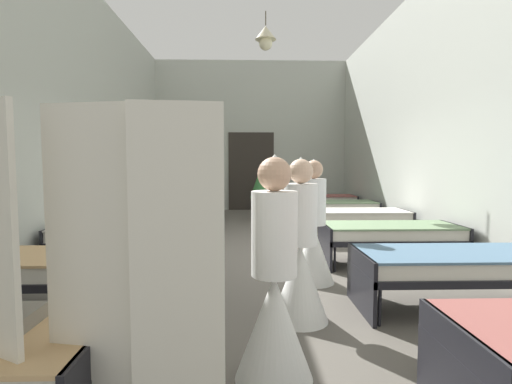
{
  "coord_description": "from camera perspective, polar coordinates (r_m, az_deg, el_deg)",
  "views": [
    {
      "loc": [
        -0.19,
        -6.13,
        1.42
      ],
      "look_at": [
        0.0,
        0.47,
        0.94
      ],
      "focal_mm": 26.82,
      "sensor_mm": 36.0,
      "label": 1
    }
  ],
  "objects": [
    {
      "name": "nurse_near_aisle",
      "position": [
        2.61,
        2.82,
        -15.9
      ],
      "size": [
        0.52,
        0.52,
        1.49
      ],
      "rotation": [
        0.0,
        0.0,
        1.92
      ],
      "color": "white",
      "rests_on": "ground"
    },
    {
      "name": "bed_left_row_3",
      "position": [
        7.24,
        -15.01,
        -3.78
      ],
      "size": [
        1.9,
        0.84,
        0.57
      ],
      "color": "black",
      "rests_on": "ground"
    },
    {
      "name": "bed_right_row_1",
      "position": [
        4.26,
        27.63,
        -9.67
      ],
      "size": [
        1.9,
        0.84,
        0.57
      ],
      "color": "black",
      "rests_on": "ground"
    },
    {
      "name": "bed_left_row_2",
      "position": [
        5.63,
        -19.0,
        -6.11
      ],
      "size": [
        1.9,
        0.84,
        0.57
      ],
      "color": "black",
      "rests_on": "ground"
    },
    {
      "name": "potted_plant",
      "position": [
        9.66,
        0.59,
        0.34
      ],
      "size": [
        0.5,
        0.5,
        1.3
      ],
      "color": "brown",
      "rests_on": "ground"
    },
    {
      "name": "bed_right_row_2",
      "position": [
        5.76,
        19.36,
        -5.9
      ],
      "size": [
        1.9,
        0.84,
        0.57
      ],
      "color": "black",
      "rests_on": "ground"
    },
    {
      "name": "bed_left_row_4",
      "position": [
        8.88,
        -12.5,
        -2.28
      ],
      "size": [
        1.9,
        0.84,
        0.57
      ],
      "color": "black",
      "rests_on": "ground"
    },
    {
      "name": "bed_right_row_5",
      "position": [
        10.6,
        9.53,
        -1.2
      ],
      "size": [
        1.9,
        0.84,
        0.57
      ],
      "color": "black",
      "rests_on": "ground"
    },
    {
      "name": "bed_left_row_1",
      "position": [
        4.09,
        -26.17,
        -10.18
      ],
      "size": [
        1.9,
        0.84,
        0.57
      ],
      "color": "black",
      "rests_on": "ground"
    },
    {
      "name": "ground_plane",
      "position": [
        6.31,
        0.12,
        -9.32
      ],
      "size": [
        6.42,
        12.13,
        0.1
      ],
      "primitive_type": "cube",
      "color": "#59544C"
    },
    {
      "name": "bed_right_row_3",
      "position": [
        7.34,
        14.64,
        -3.66
      ],
      "size": [
        1.9,
        0.84,
        0.57
      ],
      "color": "black",
      "rests_on": "ground"
    },
    {
      "name": "patient_seated_primary",
      "position": [
        10.41,
        -8.94,
        1.08
      ],
      "size": [
        0.44,
        0.44,
        0.8
      ],
      "color": "#515B70",
      "rests_on": "bed_left_row_5"
    },
    {
      "name": "privacy_screen",
      "position": [
        1.95,
        -23.97,
        -13.25
      ],
      "size": [
        1.24,
        0.23,
        1.7
      ],
      "rotation": [
        0.0,
        0.0,
        -0.19
      ],
      "color": "silver",
      "rests_on": "ground"
    },
    {
      "name": "room_shell",
      "position": [
        7.46,
        -0.17,
        10.9
      ],
      "size": [
        6.22,
        11.73,
        4.59
      ],
      "color": "#B2B7AD",
      "rests_on": "ground"
    },
    {
      "name": "bed_right_row_4",
      "position": [
        8.96,
        11.62,
        -2.21
      ],
      "size": [
        1.9,
        0.84,
        0.57
      ],
      "color": "black",
      "rests_on": "ground"
    },
    {
      "name": "nurse_mid_aisle",
      "position": [
        4.66,
        8.49,
        -6.92
      ],
      "size": [
        0.52,
        0.52,
        1.49
      ],
      "rotation": [
        0.0,
        0.0,
        4.11
      ],
      "color": "white",
      "rests_on": "ground"
    },
    {
      "name": "nurse_far_aisle",
      "position": [
        3.53,
        6.59,
        -10.51
      ],
      "size": [
        0.52,
        0.52,
        1.49
      ],
      "rotation": [
        0.0,
        0.0,
        3.61
      ],
      "color": "white",
      "rests_on": "ground"
    },
    {
      "name": "bed_left_row_5",
      "position": [
        10.54,
        -10.77,
        -1.25
      ],
      "size": [
        1.9,
        0.84,
        0.57
      ],
      "color": "black",
      "rests_on": "ground"
    }
  ]
}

